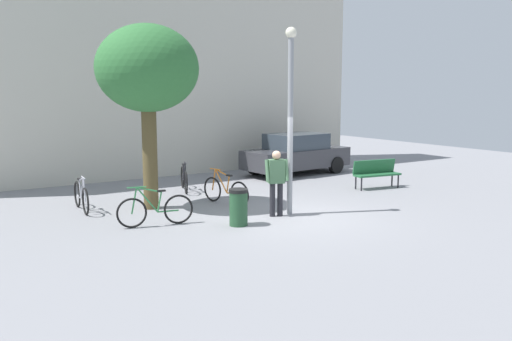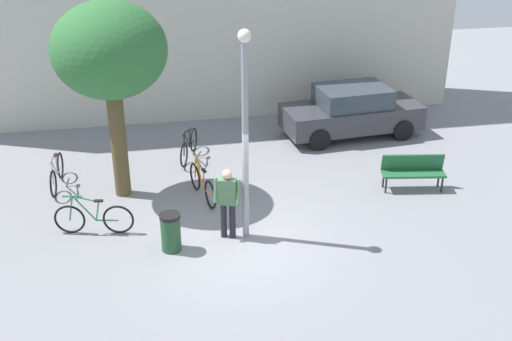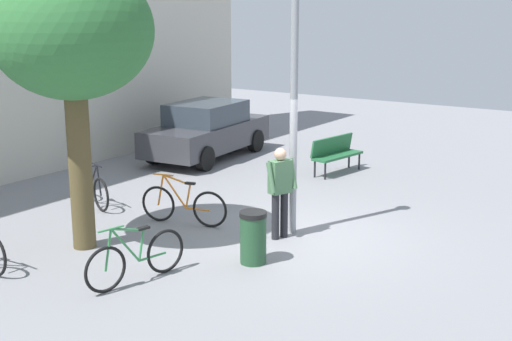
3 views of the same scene
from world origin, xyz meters
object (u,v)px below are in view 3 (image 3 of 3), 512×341
plaza_tree (72,34)px  trash_bin (253,237)px  bicycle_black (90,188)px  bicycle_green (136,258)px  parked_car_charcoal (207,130)px  person_by_lamppost (280,187)px  bicycle_orange (183,205)px  lamppost (294,89)px  park_bench (335,152)px

plaza_tree → trash_bin: 4.45m
bicycle_black → bicycle_green: size_ratio=0.96×
bicycle_green → parked_car_charcoal: parked_car_charcoal is taller
person_by_lamppost → bicycle_orange: size_ratio=0.94×
person_by_lamppost → bicycle_orange: person_by_lamppost is taller
bicycle_orange → trash_bin: bearing=-112.4°
plaza_tree → parked_car_charcoal: 7.98m
bicycle_green → lamppost: bearing=-12.6°
park_bench → bicycle_green: bearing=-174.4°
park_bench → trash_bin: park_bench is taller
park_bench → bicycle_orange: 5.39m
person_by_lamppost → bicycle_black: bearing=96.0°
plaza_tree → trash_bin: size_ratio=5.58×
park_bench → lamppost: bearing=-161.7°
lamppost → trash_bin: size_ratio=5.38×
park_bench → bicycle_black: bearing=151.9°
person_by_lamppost → park_bench: (5.01, 1.50, -0.42)m
park_bench → trash_bin: size_ratio=1.89×
person_by_lamppost → bicycle_black: 4.49m
park_bench → bicycle_orange: (-5.37, 0.47, -0.16)m
bicycle_green → plaza_tree: bearing=70.9°
park_bench → plaza_tree: plaza_tree is taller
lamppost → plaza_tree: bearing=136.2°
park_bench → bicycle_green: (-7.97, -0.78, -0.16)m
bicycle_orange → person_by_lamppost: bearing=-79.7°
bicycle_black → trash_bin: (-0.82, -4.72, 0.06)m
bicycle_orange → trash_bin: (-0.93, -2.27, 0.06)m
person_by_lamppost → park_bench: bearing=16.7°
park_bench → parked_car_charcoal: (-0.40, 3.78, 0.23)m
parked_car_charcoal → trash_bin: 8.13m
bicycle_black → person_by_lamppost: bearing=-84.0°
bicycle_orange → bicycle_black: bearing=92.6°
lamppost → bicycle_orange: lamppost is taller
person_by_lamppost → bicycle_black: (-0.47, 4.43, -0.58)m
bicycle_green → bicycle_black: bearing=56.0°
person_by_lamppost → parked_car_charcoal: person_by_lamppost is taller
park_bench → parked_car_charcoal: parked_car_charcoal is taller
bicycle_black → parked_car_charcoal: parked_car_charcoal is taller
lamppost → trash_bin: lamppost is taller
bicycle_green → trash_bin: bicycle_green is taller
parked_car_charcoal → trash_bin: parked_car_charcoal is taller
plaza_tree → bicycle_orange: (1.96, -0.61, -3.29)m
park_bench → bicycle_green: bicycle_green is taller
parked_car_charcoal → lamppost: bearing=-128.4°
bicycle_black → parked_car_charcoal: (5.08, 0.86, 0.39)m
bicycle_green → parked_car_charcoal: (7.57, 4.56, 0.39)m
person_by_lamppost → bicycle_black: size_ratio=0.97×
lamppost → bicycle_black: (-0.87, 4.45, -2.30)m
person_by_lamppost → park_bench: 5.25m
person_by_lamppost → trash_bin: size_ratio=1.91×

